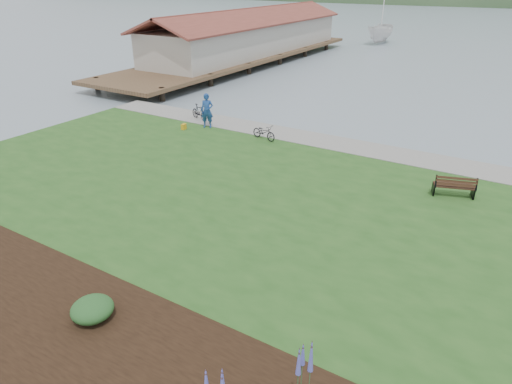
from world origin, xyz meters
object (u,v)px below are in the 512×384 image
sailboat (379,44)px  park_bench (455,186)px  person (207,108)px  bicycle_a (264,132)px

sailboat → park_bench: bearing=-68.5°
person → bicycle_a: 3.99m
person → bicycle_a: size_ratio=1.48×
bicycle_a → sailboat: size_ratio=0.05×
sailboat → person: bearing=-84.8°
park_bench → bicycle_a: (-10.10, 2.09, -0.07)m
person → bicycle_a: bearing=-27.0°
person → bicycle_a: person is taller
bicycle_a → sailboat: (-7.54, 43.51, -0.81)m
bicycle_a → sailboat: sailboat is taller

